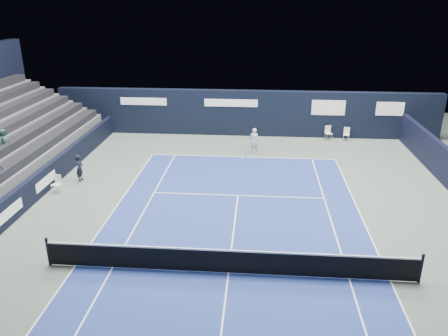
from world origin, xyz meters
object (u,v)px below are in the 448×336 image
object	(u,v)px
folding_chair_back_b	(347,133)
line_judge_chair	(57,182)
tennis_player	(254,141)
folding_chair_back_a	(328,132)
tennis_net	(229,261)

from	to	relation	value
folding_chair_back_b	line_judge_chair	bearing A→B (deg)	-134.99
tennis_player	folding_chair_back_a	bearing A→B (deg)	32.70
folding_chair_back_a	tennis_player	xyz separation A→B (m)	(-4.92, -3.16, 0.25)
folding_chair_back_b	tennis_net	world-z (taller)	tennis_net
folding_chair_back_b	tennis_player	world-z (taller)	tennis_player
folding_chair_back_b	line_judge_chair	size ratio (longest dim) A/B	1.01
folding_chair_back_b	tennis_player	distance (m)	6.83
folding_chair_back_b	tennis_net	xyz separation A→B (m)	(-6.77, -15.75, 0.00)
folding_chair_back_a	line_judge_chair	world-z (taller)	folding_chair_back_a
folding_chair_back_a	line_judge_chair	bearing A→B (deg)	-162.57
line_judge_chair	tennis_net	bearing A→B (deg)	-19.46
folding_chair_back_b	line_judge_chair	world-z (taller)	folding_chair_back_b
line_judge_chair	tennis_net	xyz separation A→B (m)	(8.85, -6.14, 0.01)
folding_chair_back_a	folding_chair_back_b	distance (m)	1.19
line_judge_chair	tennis_player	distance (m)	11.56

